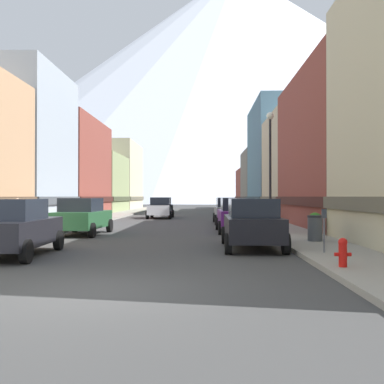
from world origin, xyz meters
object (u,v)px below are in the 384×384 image
at_px(car_right_2, 229,210).
at_px(streetlamp_right, 270,153).
at_px(potted_plant_0, 315,223).
at_px(pedestrian_0, 17,218).
at_px(car_right_0, 252,223).
at_px(car_right_1, 237,215).
at_px(car_left_1, 82,216).
at_px(car_left_0, 14,227).
at_px(car_driving_1, 161,208).
at_px(trash_bin_right, 315,228).
at_px(fire_hydrant_near, 343,251).
at_px(parking_meter_near, 324,224).
at_px(car_driving_0, 161,208).

xyz_separation_m(car_right_2, streetlamp_right, (1.55, -9.05, 3.09)).
relative_size(potted_plant_0, pedestrian_0, 0.61).
relative_size(car_right_2, potted_plant_0, 4.44).
distance_m(car_right_0, car_right_1, 7.66).
bearing_deg(car_left_1, pedestrian_0, -143.45).
xyz_separation_m(car_left_0, potted_plant_0, (10.80, 6.41, -0.21)).
xyz_separation_m(car_right_0, car_right_2, (-0.00, 15.46, 0.00)).
height_order(car_driving_1, trash_bin_right, car_driving_1).
relative_size(car_right_1, pedestrian_0, 2.71).
xyz_separation_m(car_left_0, fire_hydrant_near, (9.25, -2.88, -0.37)).
relative_size(car_left_0, car_driving_1, 1.02).
bearing_deg(pedestrian_0, streetlamp_right, 11.45).
distance_m(car_left_0, parking_meter_near, 9.55).
height_order(car_right_2, trash_bin_right, car_right_2).
distance_m(car_left_0, pedestrian_0, 6.78).
distance_m(car_driving_0, pedestrian_0, 19.56).
height_order(car_left_1, trash_bin_right, car_left_1).
bearing_deg(car_left_1, car_driving_1, 82.67).
xyz_separation_m(fire_hydrant_near, trash_bin_right, (0.90, 6.58, 0.12)).
bearing_deg(car_driving_0, car_left_0, -94.96).
bearing_deg(car_driving_0, car_left_1, -97.30).
xyz_separation_m(car_right_1, fire_hydrant_near, (1.65, -12.81, -0.37)).
bearing_deg(pedestrian_0, car_left_0, -68.80).
bearing_deg(fire_hydrant_near, car_left_0, 162.68).
distance_m(car_right_0, fire_hydrant_near, 5.42).
bearing_deg(car_left_0, trash_bin_right, 20.00).
bearing_deg(fire_hydrant_near, car_right_1, 97.33).
bearing_deg(parking_meter_near, car_left_0, -179.90).
bearing_deg(fire_hydrant_near, car_right_2, 94.58).
height_order(fire_hydrant_near, parking_meter_near, parking_meter_near).
distance_m(pedestrian_0, streetlamp_right, 12.23).
height_order(car_right_1, trash_bin_right, car_right_1).
distance_m(trash_bin_right, pedestrian_0, 12.87).
distance_m(car_driving_0, potted_plant_0, 20.78).
bearing_deg(parking_meter_near, trash_bin_right, 80.73).
bearing_deg(car_driving_1, streetlamp_right, -67.27).
height_order(car_right_2, pedestrian_0, pedestrian_0).
height_order(pedestrian_0, streetlamp_right, streetlamp_right).
bearing_deg(streetlamp_right, car_left_0, -136.53).
bearing_deg(trash_bin_right, streetlamp_right, 101.36).
xyz_separation_m(parking_meter_near, potted_plant_0, (1.25, 6.39, -0.32)).
bearing_deg(pedestrian_0, car_driving_1, 76.20).
height_order(car_left_1, car_right_1, same).
distance_m(car_left_0, streetlamp_right, 12.98).
height_order(car_right_0, streetlamp_right, streetlamp_right).
distance_m(car_right_1, fire_hydrant_near, 12.93).
distance_m(car_right_1, pedestrian_0, 10.68).
distance_m(car_right_2, parking_meter_near, 17.82).
distance_m(car_left_1, parking_meter_near, 12.54).
bearing_deg(car_right_1, car_right_0, -90.01).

